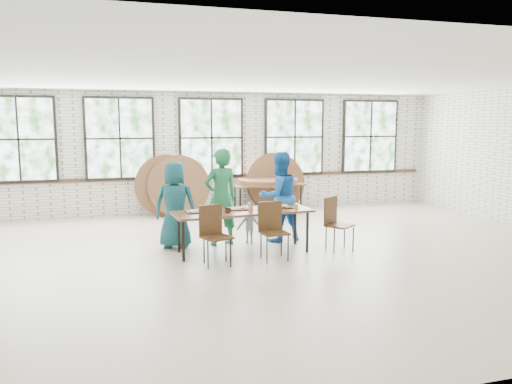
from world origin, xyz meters
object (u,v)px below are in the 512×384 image
at_px(dining_table, 243,213).
at_px(chair_near_left, 214,230).
at_px(storage_table, 268,186).
at_px(chair_near_right, 272,225).

relative_size(dining_table, chair_near_left, 2.59).
bearing_deg(storage_table, chair_near_right, -111.27).
bearing_deg(dining_table, storage_table, 61.19).
height_order(chair_near_right, storage_table, chair_near_right).
distance_m(chair_near_left, chair_near_right, 1.00).
distance_m(dining_table, chair_near_right, 0.64).
bearing_deg(chair_near_right, chair_near_left, 178.28).
bearing_deg(chair_near_left, storage_table, 41.63).
distance_m(dining_table, storage_table, 3.84).
bearing_deg(dining_table, chair_near_right, -59.55).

